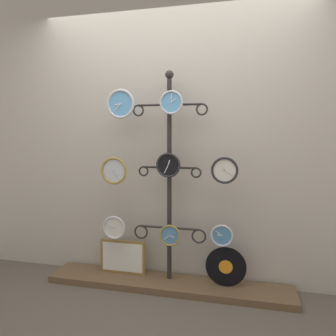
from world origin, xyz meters
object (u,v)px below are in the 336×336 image
Objects in this scene: clock_middle_left at (114,171)px; clock_middle_right at (225,170)px; display_stand at (169,212)px; clock_top_left at (121,104)px; clock_bottom_center at (170,235)px; clock_bottom_right at (222,235)px; clock_middle_center at (168,165)px; clock_bottom_left at (114,228)px; picture_frame at (123,257)px; vinyl_record at (226,267)px; clock_top_center at (171,102)px.

clock_middle_right reaches higher than clock_middle_left.
display_stand is 8.55× the size of clock_middle_right.
clock_bottom_center is at bearing -1.63° from clock_top_left.
clock_top_left is at bearing 2.91° from clock_middle_left.
clock_bottom_right is at bearing -9.66° from display_stand.
clock_middle_center is at bearing 179.41° from clock_bottom_right.
clock_bottom_right is at bearing 1.07° from clock_bottom_left.
clock_middle_left is 0.56× the size of picture_frame.
clock_bottom_left reaches higher than vinyl_record.
clock_middle_center is 1.13× the size of clock_bottom_center.
clock_bottom_center is at bearing -177.41° from clock_middle_right.
clock_bottom_right is at bearing 0.44° from clock_top_left.
clock_bottom_right is 0.55× the size of vinyl_record.
clock_bottom_right is 0.98m from picture_frame.
clock_top_left is 1.04× the size of clock_middle_left.
clock_top_left reaches higher than clock_middle_left.
clock_top_left is 0.68m from clock_middle_center.
clock_top_left is 1.35× the size of clock_bottom_center.
display_stand reaches higher than clock_middle_center.
picture_frame is at bearing 113.99° from clock_top_left.
clock_top_center is at bearing 0.05° from clock_top_left.
clock_middle_center is (-0.03, 0.01, -0.53)m from clock_top_center.
clock_middle_left is 1.11× the size of clock_middle_right.
display_stand is 10.03× the size of clock_bottom_right.
clock_bottom_center is 0.54× the size of vinyl_record.
clock_middle_left is 1.14× the size of clock_bottom_left.
clock_middle_center is at bearing 1.77° from clock_middle_left.
clock_bottom_left is at bearing -178.93° from clock_bottom_right.
clock_top_left is 1.42m from picture_frame.
clock_middle_right is 1.12m from clock_bottom_left.
clock_top_center reaches higher than clock_middle_left.
clock_top_left is at bearing -179.48° from clock_middle_right.
picture_frame is (-0.49, 0.09, -1.42)m from clock_top_center.
clock_bottom_center is (0.52, -0.01, -0.55)m from clock_middle_left.
clock_middle_left is at bearing -179.31° from clock_middle_right.
clock_bottom_right is (0.97, 0.02, -0.01)m from clock_bottom_left.
clock_bottom_right is (0.89, 0.01, -1.11)m from clock_top_left.
clock_middle_left is (-0.49, -0.09, 0.37)m from display_stand.
display_stand is at bearing 11.99° from clock_top_left.
display_stand is 7.45× the size of clock_top_left.
clock_bottom_right is at bearing -174.25° from clock_middle_right.
clock_middle_center is 1.01m from vinyl_record.
clock_top_left is 1.19× the size of clock_bottom_left.
display_stand is at bearing 97.22° from clock_middle_center.
clock_middle_left is 0.98m from clock_middle_right.
clock_bottom_center is (0.52, -0.00, -0.03)m from clock_bottom_left.
clock_middle_left is at bearing -178.23° from clock_middle_center.
clock_bottom_right reaches higher than vinyl_record.
clock_middle_center is at bearing -9.16° from picture_frame.
clock_bottom_center is at bearing -50.05° from clock_middle_center.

